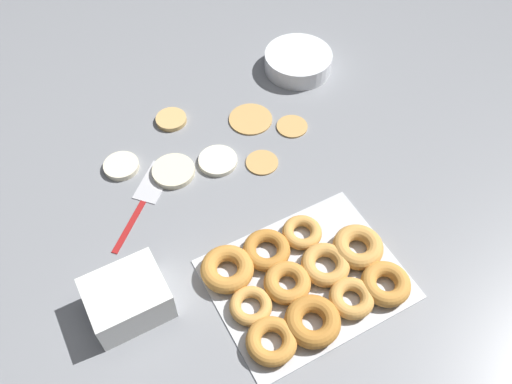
{
  "coord_description": "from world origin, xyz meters",
  "views": [
    {
      "loc": [
        -0.36,
        -0.77,
        1.04
      ],
      "look_at": [
        -0.0,
        -0.11,
        0.04
      ],
      "focal_mm": 38.0,
      "sensor_mm": 36.0,
      "label": 1
    }
  ],
  "objects_px": {
    "pancake_1": "(171,119)",
    "pancake_4": "(218,161)",
    "pancake_6": "(121,166)",
    "pancake_2": "(174,171)",
    "pancake_5": "(262,162)",
    "pancake_3": "(292,126)",
    "donut_tray": "(305,280)",
    "spatula": "(149,191)",
    "container_stack": "(127,298)",
    "pancake_0": "(251,118)",
    "batter_bowl": "(298,61)"
  },
  "relations": [
    {
      "from": "pancake_0",
      "to": "batter_bowl",
      "type": "bearing_deg",
      "value": 28.34
    },
    {
      "from": "pancake_2",
      "to": "pancake_0",
      "type": "bearing_deg",
      "value": 15.87
    },
    {
      "from": "pancake_5",
      "to": "pancake_6",
      "type": "bearing_deg",
      "value": 154.03
    },
    {
      "from": "pancake_2",
      "to": "pancake_3",
      "type": "bearing_deg",
      "value": -0.68
    },
    {
      "from": "pancake_3",
      "to": "container_stack",
      "type": "height_order",
      "value": "container_stack"
    },
    {
      "from": "pancake_2",
      "to": "pancake_5",
      "type": "bearing_deg",
      "value": -19.99
    },
    {
      "from": "batter_bowl",
      "to": "pancake_0",
      "type": "bearing_deg",
      "value": -151.66
    },
    {
      "from": "pancake_5",
      "to": "donut_tray",
      "type": "height_order",
      "value": "donut_tray"
    },
    {
      "from": "pancake_2",
      "to": "pancake_4",
      "type": "height_order",
      "value": "pancake_2"
    },
    {
      "from": "pancake_2",
      "to": "container_stack",
      "type": "bearing_deg",
      "value": -127.33
    },
    {
      "from": "batter_bowl",
      "to": "donut_tray",
      "type": "bearing_deg",
      "value": -120.0
    },
    {
      "from": "pancake_5",
      "to": "pancake_4",
      "type": "bearing_deg",
      "value": 150.4
    },
    {
      "from": "pancake_2",
      "to": "container_stack",
      "type": "distance_m",
      "value": 0.36
    },
    {
      "from": "pancake_0",
      "to": "spatula",
      "type": "height_order",
      "value": "pancake_0"
    },
    {
      "from": "pancake_4",
      "to": "pancake_1",
      "type": "bearing_deg",
      "value": 103.52
    },
    {
      "from": "pancake_5",
      "to": "container_stack",
      "type": "relative_size",
      "value": 0.52
    },
    {
      "from": "donut_tray",
      "to": "spatula",
      "type": "bearing_deg",
      "value": 116.97
    },
    {
      "from": "pancake_1",
      "to": "pancake_3",
      "type": "relative_size",
      "value": 0.99
    },
    {
      "from": "pancake_1",
      "to": "pancake_4",
      "type": "xyz_separation_m",
      "value": [
        0.05,
        -0.19,
        -0.0
      ]
    },
    {
      "from": "pancake_6",
      "to": "donut_tray",
      "type": "height_order",
      "value": "donut_tray"
    },
    {
      "from": "pancake_0",
      "to": "donut_tray",
      "type": "relative_size",
      "value": 0.29
    },
    {
      "from": "pancake_2",
      "to": "donut_tray",
      "type": "xyz_separation_m",
      "value": [
        0.12,
        -0.41,
        0.01
      ]
    },
    {
      "from": "pancake_3",
      "to": "pancake_5",
      "type": "bearing_deg",
      "value": -151.3
    },
    {
      "from": "donut_tray",
      "to": "spatula",
      "type": "xyz_separation_m",
      "value": [
        -0.2,
        0.39,
        -0.02
      ]
    },
    {
      "from": "pancake_3",
      "to": "donut_tray",
      "type": "distance_m",
      "value": 0.46
    },
    {
      "from": "pancake_2",
      "to": "container_stack",
      "type": "height_order",
      "value": "container_stack"
    },
    {
      "from": "pancake_0",
      "to": "pancake_3",
      "type": "height_order",
      "value": "same"
    },
    {
      "from": "pancake_0",
      "to": "spatula",
      "type": "relative_size",
      "value": 0.52
    },
    {
      "from": "batter_bowl",
      "to": "spatula",
      "type": "height_order",
      "value": "batter_bowl"
    },
    {
      "from": "pancake_0",
      "to": "pancake_4",
      "type": "distance_m",
      "value": 0.17
    },
    {
      "from": "container_stack",
      "to": "spatula",
      "type": "distance_m",
      "value": 0.3
    },
    {
      "from": "spatula",
      "to": "pancake_3",
      "type": "bearing_deg",
      "value": -40.53
    },
    {
      "from": "pancake_1",
      "to": "container_stack",
      "type": "distance_m",
      "value": 0.54
    },
    {
      "from": "pancake_5",
      "to": "container_stack",
      "type": "height_order",
      "value": "container_stack"
    },
    {
      "from": "pancake_0",
      "to": "spatula",
      "type": "bearing_deg",
      "value": -163.69
    },
    {
      "from": "pancake_5",
      "to": "pancake_6",
      "type": "distance_m",
      "value": 0.35
    },
    {
      "from": "pancake_5",
      "to": "pancake_6",
      "type": "relative_size",
      "value": 0.93
    },
    {
      "from": "pancake_3",
      "to": "batter_bowl",
      "type": "height_order",
      "value": "batter_bowl"
    },
    {
      "from": "pancake_4",
      "to": "donut_tray",
      "type": "bearing_deg",
      "value": -88.24
    },
    {
      "from": "pancake_2",
      "to": "batter_bowl",
      "type": "distance_m",
      "value": 0.51
    },
    {
      "from": "batter_bowl",
      "to": "spatula",
      "type": "distance_m",
      "value": 0.59
    },
    {
      "from": "pancake_4",
      "to": "pancake_6",
      "type": "distance_m",
      "value": 0.24
    },
    {
      "from": "pancake_5",
      "to": "spatula",
      "type": "bearing_deg",
      "value": 169.72
    },
    {
      "from": "pancake_1",
      "to": "batter_bowl",
      "type": "xyz_separation_m",
      "value": [
        0.41,
        0.02,
        0.02
      ]
    },
    {
      "from": "pancake_1",
      "to": "pancake_3",
      "type": "bearing_deg",
      "value": -32.41
    },
    {
      "from": "pancake_3",
      "to": "spatula",
      "type": "relative_size",
      "value": 0.37
    },
    {
      "from": "pancake_0",
      "to": "container_stack",
      "type": "relative_size",
      "value": 0.74
    },
    {
      "from": "donut_tray",
      "to": "batter_bowl",
      "type": "xyz_separation_m",
      "value": [
        0.35,
        0.6,
        0.01
      ]
    },
    {
      "from": "pancake_4",
      "to": "donut_tray",
      "type": "xyz_separation_m",
      "value": [
        0.01,
        -0.39,
        0.01
      ]
    },
    {
      "from": "pancake_4",
      "to": "pancake_6",
      "type": "bearing_deg",
      "value": 155.7
    }
  ]
}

